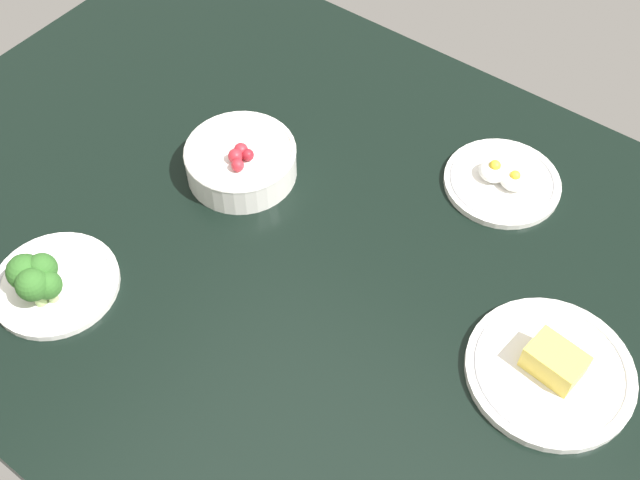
{
  "coord_description": "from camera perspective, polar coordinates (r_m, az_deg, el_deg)",
  "views": [
    {
      "loc": [
        -39.84,
        53.4,
        92.63
      ],
      "look_at": [
        0.0,
        0.0,
        6.0
      ],
      "focal_mm": 43.83,
      "sensor_mm": 36.0,
      "label": 1
    }
  ],
  "objects": [
    {
      "name": "plate_cheese",
      "position": [
        1.03,
        16.5,
        -9.04
      ],
      "size": [
        21.38,
        21.38,
        5.16
      ],
      "color": "white",
      "rests_on": "dining_table"
    },
    {
      "name": "bowl_berries",
      "position": [
        1.19,
        -5.79,
        5.8
      ],
      "size": [
        16.86,
        16.86,
        7.02
      ],
      "color": "white",
      "rests_on": "dining_table"
    },
    {
      "name": "plate_eggs",
      "position": [
        1.21,
        13.16,
        4.26
      ],
      "size": [
        17.55,
        17.55,
        4.29
      ],
      "color": "white",
      "rests_on": "dining_table"
    },
    {
      "name": "plate_broccoli",
      "position": [
        1.11,
        -19.35,
        -2.84
      ],
      "size": [
        17.34,
        17.34,
        7.51
      ],
      "color": "white",
      "rests_on": "dining_table"
    },
    {
      "name": "dining_table",
      "position": [
        1.12,
        0.0,
        -1.24
      ],
      "size": [
        140.46,
        94.76,
        4.0
      ],
      "primitive_type": "cube",
      "color": "black",
      "rests_on": "ground"
    }
  ]
}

